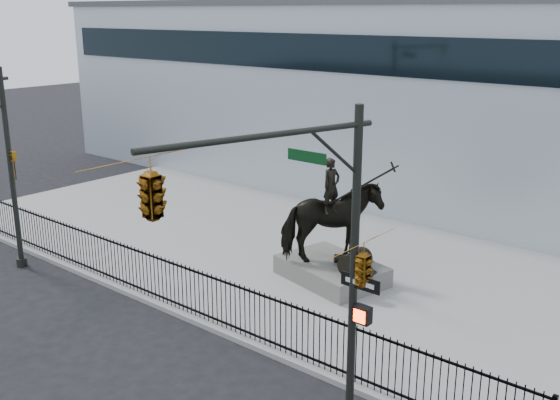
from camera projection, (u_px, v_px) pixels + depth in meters
The scene contains 7 objects.
ground at pixel (143, 326), 18.85m from camera, with size 120.00×120.00×0.00m, color black.
plaza at pixel (295, 257), 23.99m from camera, with size 30.00×12.00×0.15m, color gray.
building at pixel (459, 100), 32.35m from camera, with size 44.00×14.00×9.00m, color #B3BCC3.
picket_fence at pixel (175, 284), 19.52m from camera, with size 22.10×0.10×1.50m.
statue_plinth at pixel (332, 271), 21.67m from camera, with size 3.37×2.32×0.63m, color #5F5D57.
equestrian_statue at pixel (334, 224), 21.17m from camera, with size 4.22×3.11×3.66m.
traffic_signal_right at pixel (265, 231), 12.05m from camera, with size 2.17×6.86×7.00m.
Camera 1 is at (13.99, -10.59, 8.73)m, focal length 42.00 mm.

